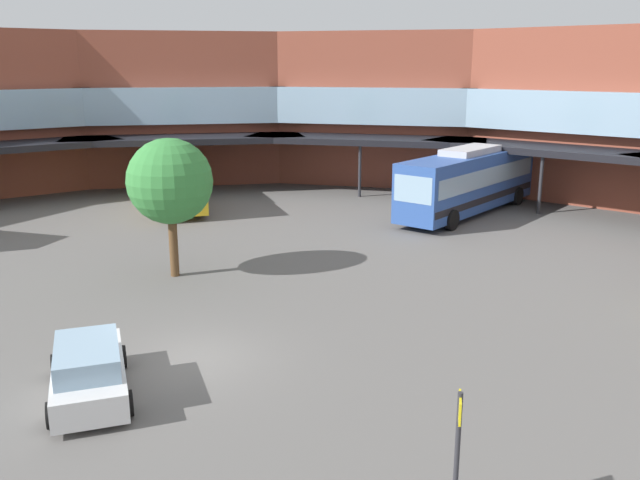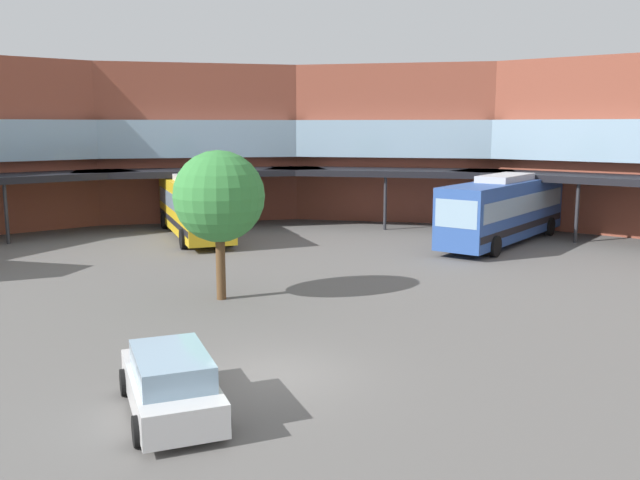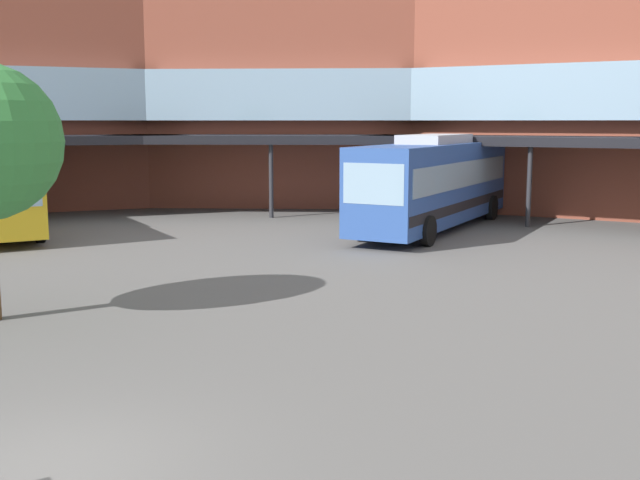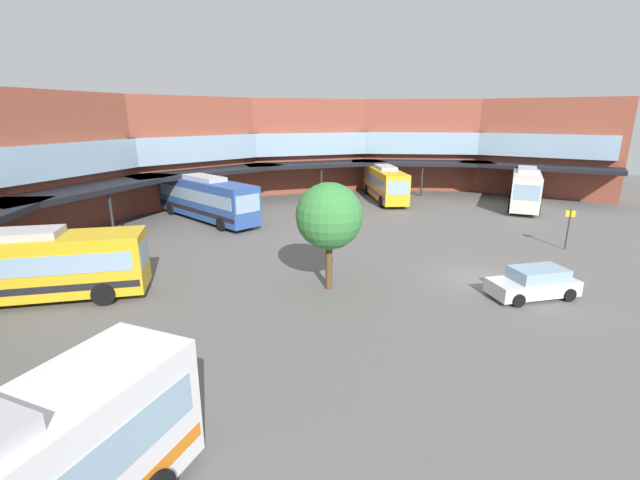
{
  "view_description": "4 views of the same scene",
  "coord_description": "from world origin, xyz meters",
  "px_view_note": "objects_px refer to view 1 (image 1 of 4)",
  "views": [
    {
      "loc": [
        11.75,
        -14.71,
        8.55
      ],
      "look_at": [
        0.32,
        7.81,
        1.89
      ],
      "focal_mm": 37.81,
      "sensor_mm": 36.0,
      "label": 1
    },
    {
      "loc": [
        8.26,
        -14.99,
        6.61
      ],
      "look_at": [
        -2.54,
        8.58,
        2.18
      ],
      "focal_mm": 37.9,
      "sensor_mm": 36.0,
      "label": 2
    },
    {
      "loc": [
        5.9,
        -7.85,
        4.41
      ],
      "look_at": [
        1.01,
        9.68,
        1.59
      ],
      "focal_mm": 43.13,
      "sensor_mm": 36.0,
      "label": 3
    },
    {
      "loc": [
        -24.09,
        -4.89,
        8.95
      ],
      "look_at": [
        -1.54,
        9.51,
        1.19
      ],
      "focal_mm": 24.36,
      "sensor_mm": 36.0,
      "label": 4
    }
  ],
  "objects_px": {
    "bus_4": "(469,180)",
    "stop_sign_post": "(457,447)",
    "parked_car": "(89,370)",
    "plaza_tree": "(170,182)",
    "bus_0": "(173,174)"
  },
  "relations": [
    {
      "from": "bus_4",
      "to": "stop_sign_post",
      "type": "distance_m",
      "value": 28.23
    },
    {
      "from": "bus_4",
      "to": "stop_sign_post",
      "type": "xyz_separation_m",
      "value": [
        7.04,
        -27.34,
        -0.25
      ]
    },
    {
      "from": "bus_4",
      "to": "plaza_tree",
      "type": "height_order",
      "value": "plaza_tree"
    },
    {
      "from": "bus_4",
      "to": "stop_sign_post",
      "type": "height_order",
      "value": "bus_4"
    },
    {
      "from": "plaza_tree",
      "to": "stop_sign_post",
      "type": "relative_size",
      "value": 2.02
    },
    {
      "from": "bus_0",
      "to": "bus_4",
      "type": "height_order",
      "value": "bus_4"
    },
    {
      "from": "parked_car",
      "to": "plaza_tree",
      "type": "bearing_deg",
      "value": -19.21
    },
    {
      "from": "parked_car",
      "to": "plaza_tree",
      "type": "height_order",
      "value": "plaza_tree"
    },
    {
      "from": "bus_0",
      "to": "parked_car",
      "type": "relative_size",
      "value": 2.26
    },
    {
      "from": "parked_car",
      "to": "stop_sign_post",
      "type": "distance_m",
      "value": 10.11
    },
    {
      "from": "bus_0",
      "to": "stop_sign_post",
      "type": "height_order",
      "value": "bus_0"
    },
    {
      "from": "stop_sign_post",
      "to": "plaza_tree",
      "type": "bearing_deg",
      "value": 145.53
    },
    {
      "from": "bus_0",
      "to": "plaza_tree",
      "type": "relative_size",
      "value": 1.75
    },
    {
      "from": "plaza_tree",
      "to": "parked_car",
      "type": "bearing_deg",
      "value": -63.45
    },
    {
      "from": "plaza_tree",
      "to": "bus_4",
      "type": "bearing_deg",
      "value": 66.07
    }
  ]
}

